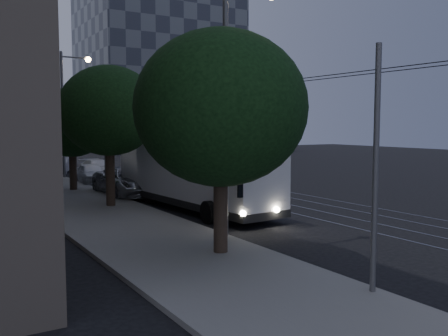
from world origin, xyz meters
The scene contains 19 objects.
ground centered at (0.00, 0.00, 0.00)m, with size 120.00×120.00×0.00m, color black.
sidewalk centered at (-7.50, 20.00, 0.07)m, with size 5.00×90.00×0.15m, color gray.
tram_rails centered at (2.50, 20.00, 0.01)m, with size 4.52×90.00×0.02m.
overhead_wires centered at (-4.97, 20.00, 3.47)m, with size 2.23×90.00×6.00m.
building_distant_right centered at (18.00, 55.00, 12.00)m, with size 22.00×18.00×24.00m, color #393D48.
trolleybus centered at (-3.09, 3.64, 1.63)m, with size 3.23×11.93×5.63m.
pickup_silver centered at (-4.16, 9.41, 0.84)m, with size 2.79×6.05×1.68m, color #A7A9AE.
car_white_a centered at (-4.30, 16.39, 0.71)m, with size 1.69×4.20×1.43m, color silver.
car_white_b centered at (-2.70, 19.98, 0.70)m, with size 1.97×4.85×1.41m, color #BABABF.
car_white_c centered at (-4.30, 25.33, 0.70)m, with size 1.47×4.22×1.39m, color #BCBCC0.
car_white_d centered at (-3.28, 29.50, 0.65)m, with size 1.53×3.80×1.29m, color silver.
tree_0 centered at (-6.50, -4.92, 4.62)m, with size 5.35×5.35×7.04m.
tree_1 centered at (-6.50, 5.62, 4.78)m, with size 4.89×4.89×7.00m.
tree_2 centered at (-6.50, 12.64, 4.24)m, with size 4.66×4.66×6.35m.
tree_3 centered at (-6.50, 21.77, 3.95)m, with size 4.03×4.03×5.78m.
tree_4 centered at (-6.50, 25.50, 4.64)m, with size 4.61×4.61×6.73m.
tree_5 centered at (-6.50, 35.41, 4.28)m, with size 4.79×4.79×6.45m.
streetlamp_near centered at (-4.80, -3.09, 5.66)m, with size 2.28×0.44×9.34m.
streetlamp_far centered at (-4.79, 20.24, 5.77)m, with size 2.32×0.44×9.54m.
Camera 1 is at (-14.39, -18.09, 4.13)m, focal length 40.00 mm.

